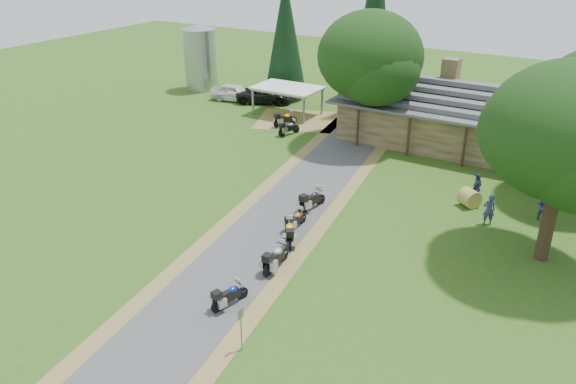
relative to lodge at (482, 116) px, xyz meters
The scene contains 23 objects.
ground 24.86m from the lodge, 104.04° to the right, with size 120.00×120.00×0.00m, color #305618.
driveway 21.17m from the lodge, 108.00° to the right, with size 46.00×46.00×0.00m, color #404042.
lodge is the anchor object (origin of this frame).
silo 28.96m from the lodge, behind, with size 3.22×3.22×6.54m, color gray.
carport 16.73m from the lodge, behind, with size 5.76×3.84×2.49m, color silver, non-canonical shape.
car_white_sedan 23.28m from the lodge, behind, with size 6.09×2.57×2.03m, color silver.
car_dark_suv 20.59m from the lodge, behind, with size 5.79×2.46×2.22m, color black.
motorcycle_row_a 26.16m from the lodge, 99.67° to the right, with size 1.74×0.57×1.19m, color navy, non-canonical shape.
motorcycle_row_b 22.62m from the lodge, 100.84° to the right, with size 1.97×0.64×1.35m, color #A2A6AA, non-canonical shape.
motorcycle_row_c 20.35m from the lodge, 104.11° to the right, with size 1.92×0.63×1.31m, color yellow, non-canonical shape.
motorcycle_row_d 19.04m from the lodge, 106.68° to the right, with size 1.68×0.55×1.15m, color #BE6114, non-canonical shape.
motorcycle_row_e 16.76m from the lodge, 110.38° to the right, with size 1.95×0.64×1.33m, color black, non-canonical shape.
motorcycle_carport_a 15.59m from the lodge, 167.76° to the right, with size 1.99×0.65×1.36m, color #E5A000, non-canonical shape.
motorcycle_carport_b 14.74m from the lodge, 160.15° to the right, with size 1.83×0.60×1.25m, color slate, non-canonical shape.
person_a 12.79m from the lodge, 73.87° to the right, with size 0.60×0.43×2.11m, color navy.
person_b 11.82m from the lodge, 58.93° to the right, with size 0.56×0.41×1.99m, color navy.
person_c 10.10m from the lodge, 77.09° to the right, with size 0.63×0.46×2.23m, color navy.
hay_bale 10.82m from the lodge, 78.95° to the right, with size 1.08×1.08×0.99m, color #A7863D.
sign_post 27.96m from the lodge, 94.64° to the right, with size 0.36×0.06×2.01m, color gray, non-canonical shape.
oak_lodge_left 9.00m from the lodge, 156.50° to the right, with size 7.74×7.74×10.74m, color black, non-canonical shape.
oak_driveway 16.27m from the lodge, 65.16° to the right, with size 7.64×7.64×10.88m, color black, non-canonical shape.
cedar_near 12.58m from the lodge, 159.23° to the left, with size 4.02×4.02×15.09m, color black.
cedar_far 20.20m from the lodge, 168.43° to the left, with size 3.85×3.85×11.62m, color black.
Camera 1 is at (14.23, -17.78, 15.07)m, focal length 35.00 mm.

